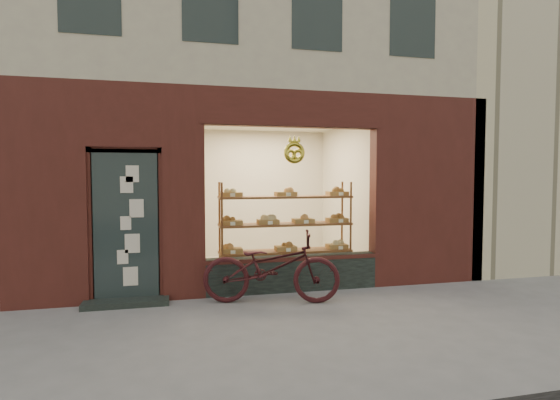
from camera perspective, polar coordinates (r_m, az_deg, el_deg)
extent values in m
plane|color=slate|center=(4.93, 3.11, -18.20)|extent=(90.00, 90.00, 0.00)
cube|color=#2B3832|center=(6.93, 1.62, -9.54)|extent=(2.70, 0.25, 0.55)
cube|color=#253030|center=(6.53, -19.46, -3.15)|extent=(0.90, 0.04, 2.15)
cube|color=#2B3832|center=(6.57, -19.43, -12.53)|extent=(1.15, 0.35, 0.08)
torus|color=gold|center=(6.67, 1.88, 6.18)|extent=(0.33, 0.07, 0.33)
cube|color=brown|center=(7.38, 0.74, -10.54)|extent=(2.20, 0.45, 0.04)
cube|color=brown|center=(7.28, 0.74, -6.71)|extent=(2.20, 0.45, 0.03)
cube|color=brown|center=(7.22, 0.74, -3.19)|extent=(2.20, 0.45, 0.04)
cube|color=brown|center=(7.18, 0.75, 0.38)|extent=(2.20, 0.45, 0.04)
cylinder|color=brown|center=(6.86, -7.57, -4.82)|extent=(0.04, 0.04, 1.70)
cylinder|color=brown|center=(7.39, 9.21, -4.26)|extent=(0.04, 0.04, 1.70)
cylinder|color=brown|center=(7.24, -7.90, -4.40)|extent=(0.04, 0.04, 1.70)
cylinder|color=brown|center=(7.75, 8.09, -3.91)|extent=(0.04, 0.04, 1.70)
cube|color=olive|center=(7.11, -6.35, -6.55)|extent=(0.34, 0.24, 0.07)
sphere|color=#C77D45|center=(7.09, -6.36, -5.87)|extent=(0.11, 0.11, 0.11)
cube|color=white|center=(6.92, -6.16, -6.80)|extent=(0.07, 0.01, 0.05)
cube|color=olive|center=(7.27, 0.74, -6.31)|extent=(0.34, 0.24, 0.07)
sphere|color=brown|center=(7.26, 0.74, -5.65)|extent=(0.11, 0.11, 0.11)
cube|color=white|center=(7.09, 1.11, -6.54)|extent=(0.07, 0.01, 0.05)
cube|color=olive|center=(7.54, 7.42, -5.99)|extent=(0.34, 0.24, 0.07)
sphere|color=#D5C372|center=(7.53, 7.42, -5.35)|extent=(0.11, 0.11, 0.11)
cube|color=white|center=(7.37, 7.94, -6.21)|extent=(0.08, 0.01, 0.05)
cube|color=olive|center=(7.04, -6.38, -2.94)|extent=(0.34, 0.24, 0.07)
sphere|color=brown|center=(7.04, -6.38, -2.25)|extent=(0.11, 0.11, 0.11)
cube|color=white|center=(6.86, -6.18, -3.10)|extent=(0.07, 0.01, 0.06)
cube|color=olive|center=(7.14, -1.59, -2.83)|extent=(0.34, 0.24, 0.07)
sphere|color=#D5C372|center=(7.14, -1.59, -2.16)|extent=(0.11, 0.11, 0.11)
cube|color=white|center=(6.96, -1.27, -2.99)|extent=(0.08, 0.01, 0.06)
cube|color=olive|center=(7.29, 3.03, -2.72)|extent=(0.34, 0.24, 0.07)
sphere|color=#C77D45|center=(7.28, 3.03, -2.05)|extent=(0.11, 0.11, 0.11)
cube|color=white|center=(7.11, 3.46, -2.86)|extent=(0.07, 0.01, 0.06)
cube|color=olive|center=(7.48, 7.44, -2.59)|extent=(0.34, 0.24, 0.07)
sphere|color=brown|center=(7.48, 7.45, -1.94)|extent=(0.11, 0.11, 0.11)
cube|color=white|center=(7.31, 7.96, -2.73)|extent=(0.08, 0.01, 0.06)
cube|color=olive|center=(7.01, -6.40, 0.72)|extent=(0.34, 0.24, 0.07)
sphere|color=#D5C372|center=(7.01, -6.40, 1.42)|extent=(0.11, 0.11, 0.11)
cube|color=white|center=(6.83, -6.20, 0.66)|extent=(0.07, 0.01, 0.06)
cube|color=olive|center=(7.18, 0.75, 0.80)|extent=(0.34, 0.24, 0.07)
sphere|color=#C77D45|center=(7.18, 0.75, 1.48)|extent=(0.11, 0.11, 0.11)
cube|color=white|center=(7.00, 1.12, 0.74)|extent=(0.07, 0.01, 0.06)
cube|color=olive|center=(7.45, 7.47, 0.86)|extent=(0.34, 0.24, 0.07)
sphere|color=brown|center=(7.45, 7.47, 1.51)|extent=(0.11, 0.11, 0.11)
cube|color=white|center=(7.28, 7.99, 0.80)|extent=(0.08, 0.01, 0.06)
imported|color=#331013|center=(6.24, -1.14, -8.76)|extent=(2.04, 1.13, 1.02)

